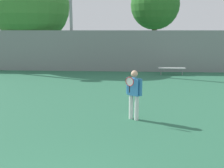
# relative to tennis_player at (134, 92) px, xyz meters

# --- Properties ---
(tennis_player) EXTENTS (0.55, 0.52, 1.68)m
(tennis_player) POSITION_rel_tennis_player_xyz_m (0.00, 0.00, 0.00)
(tennis_player) COLOR silver
(tennis_player) RESTS_ON ground_plane
(bench_courtside_far) EXTENTS (1.77, 0.40, 0.50)m
(bench_courtside_far) POSITION_rel_tennis_player_xyz_m (2.72, 9.06, -0.51)
(bench_courtside_far) COLOR white
(bench_courtside_far) RESTS_ON ground_plane
(back_fence) EXTENTS (30.73, 0.06, 2.93)m
(back_fence) POSITION_rel_tennis_player_xyz_m (-1.61, 10.36, 0.50)
(back_fence) COLOR gray
(back_fence) RESTS_ON ground_plane
(tree_green_tall) EXTENTS (4.12, 4.12, 7.08)m
(tree_green_tall) POSITION_rel_tennis_player_xyz_m (2.02, 14.69, 4.03)
(tree_green_tall) COLOR brown
(tree_green_tall) RESTS_ON ground_plane
(tree_green_broad) EXTENTS (6.16, 6.16, 8.00)m
(tree_green_broad) POSITION_rel_tennis_player_xyz_m (-8.01, 12.72, 3.94)
(tree_green_broad) COLOR brown
(tree_green_broad) RESTS_ON ground_plane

